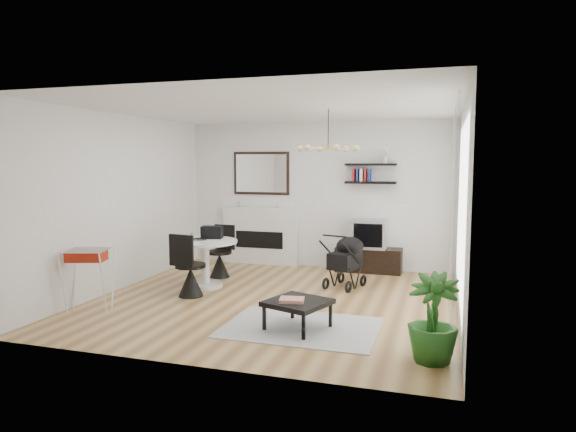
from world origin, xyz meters
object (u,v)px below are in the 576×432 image
(drying_rack, at_px, (89,278))
(potted_plant, at_px, (433,318))
(tv_console, at_px, (369,260))
(stroller, at_px, (346,263))
(fireplace, at_px, (261,229))
(crt_tv, at_px, (370,234))
(dining_table, at_px, (205,256))
(coffee_table, at_px, (298,303))

(drying_rack, xyz_separation_m, potted_plant, (4.40, -0.49, 0.00))
(tv_console, distance_m, drying_rack, 4.74)
(tv_console, height_order, drying_rack, drying_rack)
(stroller, bearing_deg, potted_plant, -46.61)
(tv_console, bearing_deg, fireplace, 176.27)
(crt_tv, bearing_deg, fireplace, 176.21)
(dining_table, height_order, coffee_table, dining_table)
(tv_console, relative_size, drying_rack, 1.40)
(dining_table, height_order, potted_plant, potted_plant)
(dining_table, distance_m, coffee_table, 2.51)
(drying_rack, bearing_deg, crt_tv, 29.60)
(stroller, relative_size, potted_plant, 1.00)
(stroller, bearing_deg, dining_table, -145.67)
(tv_console, distance_m, crt_tv, 0.48)
(stroller, xyz_separation_m, coffee_table, (-0.16, -2.21, -0.07))
(dining_table, bearing_deg, tv_console, 39.26)
(fireplace, relative_size, coffee_table, 2.59)
(fireplace, xyz_separation_m, stroller, (1.93, -1.35, -0.31))
(dining_table, bearing_deg, fireplace, 84.69)
(potted_plant, bearing_deg, coffee_table, 159.98)
(crt_tv, relative_size, coffee_table, 0.71)
(fireplace, bearing_deg, crt_tv, -3.79)
(crt_tv, bearing_deg, stroller, -99.04)
(crt_tv, xyz_separation_m, drying_rack, (-3.21, -3.50, -0.26))
(fireplace, xyz_separation_m, drying_rack, (-1.08, -3.64, -0.25))
(tv_console, height_order, crt_tv, crt_tv)
(tv_console, distance_m, stroller, 1.24)
(crt_tv, relative_size, stroller, 0.67)
(crt_tv, bearing_deg, coffee_table, -95.86)
(fireplace, xyz_separation_m, dining_table, (-0.19, -2.02, -0.20))
(drying_rack, bearing_deg, dining_table, 43.32)
(fireplace, bearing_deg, tv_console, -3.73)
(tv_console, relative_size, stroller, 1.32)
(tv_console, bearing_deg, drying_rack, -132.32)
(stroller, height_order, coffee_table, stroller)
(coffee_table, bearing_deg, tv_console, 84.43)
(fireplace, height_order, coffee_table, fireplace)
(drying_rack, xyz_separation_m, coffee_table, (2.86, 0.08, -0.13))
(fireplace, distance_m, dining_table, 2.03)
(potted_plant, bearing_deg, stroller, 116.45)
(potted_plant, bearing_deg, drying_rack, 173.70)
(drying_rack, bearing_deg, coffee_table, -16.38)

